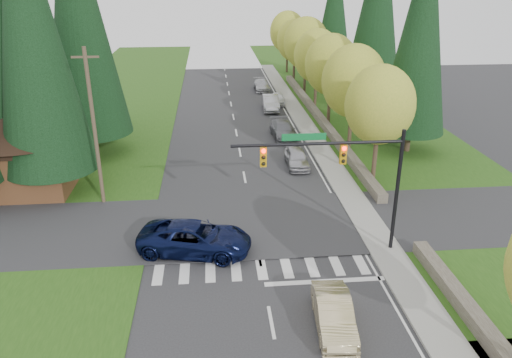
{
  "coord_description": "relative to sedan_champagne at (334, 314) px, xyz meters",
  "views": [
    {
      "loc": [
        -2.26,
        -18.37,
        14.02
      ],
      "look_at": [
        0.2,
        8.4,
        2.8
      ],
      "focal_mm": 35.0,
      "sensor_mm": 36.0,
      "label": 1
    }
  ],
  "objects": [
    {
      "name": "conifer_e_b",
      "position": [
        12.43,
        35.59,
        10.1
      ],
      "size": [
        6.12,
        6.12,
        19.8
      ],
      "color": "#38281C",
      "rests_on": "ground"
    },
    {
      "name": "stone_wall_north",
      "position": [
        6.03,
        31.59,
        -0.35
      ],
      "size": [
        0.7,
        40.0,
        0.7
      ],
      "primitive_type": "cube",
      "color": "#4C4438",
      "rests_on": "ground"
    },
    {
      "name": "decid_tree_6",
      "position": [
        6.63,
        57.59,
        5.17
      ],
      "size": [
        5.2,
        5.2,
        8.86
      ],
      "color": "#38281C",
      "rests_on": "ground"
    },
    {
      "name": "conifer_w_b",
      "position": [
        -18.57,
        19.59,
        9.09
      ],
      "size": [
        5.44,
        5.44,
        17.8
      ],
      "color": "#38281C",
      "rests_on": "ground"
    },
    {
      "name": "conifer_w_c",
      "position": [
        -14.57,
        23.59,
        10.6
      ],
      "size": [
        6.46,
        6.46,
        20.8
      ],
      "color": "#38281C",
      "rests_on": "ground"
    },
    {
      "name": "parked_car_e",
      "position": [
        1.63,
        45.81,
        -0.04
      ],
      "size": [
        1.94,
        4.56,
        1.31
      ],
      "primitive_type": "imported",
      "rotation": [
        0.0,
        0.0,
        0.02
      ],
      "color": "#ADAEB2",
      "rests_on": "ground"
    },
    {
      "name": "decid_tree_5",
      "position": [
        6.53,
        50.59,
        4.83
      ],
      "size": [
        4.8,
        4.8,
        8.3
      ],
      "color": "#38281C",
      "rests_on": "ground"
    },
    {
      "name": "decid_tree_0",
      "position": [
        6.63,
        15.59,
        4.9
      ],
      "size": [
        4.8,
        4.8,
        8.37
      ],
      "color": "#38281C",
      "rests_on": "ground"
    },
    {
      "name": "conifer_w_a",
      "position": [
        -15.57,
        15.59,
        10.1
      ],
      "size": [
        6.12,
        6.12,
        19.8
      ],
      "color": "#38281C",
      "rests_on": "ground"
    },
    {
      "name": "brown_building",
      "position": [
        -17.57,
        16.59,
        2.44
      ],
      "size": [
        8.4,
        8.4,
        5.4
      ],
      "color": "#4C2D19",
      "rests_on": "ground"
    },
    {
      "name": "parked_car_d",
      "position": [
        2.78,
        38.59,
        -0.06
      ],
      "size": [
        1.81,
        3.84,
        1.27
      ],
      "primitive_type": "imported",
      "rotation": [
        0.0,
        0.0,
        -0.09
      ],
      "color": "white",
      "rests_on": "ground"
    },
    {
      "name": "stone_wall_south",
      "position": [
        6.03,
        -1.41,
        -0.35
      ],
      "size": [
        0.7,
        14.0,
        0.7
      ],
      "primitive_type": "cube",
      "color": "#4C4438",
      "rests_on": "ground"
    },
    {
      "name": "traffic_signal",
      "position": [
        1.8,
        6.09,
        4.29
      ],
      "size": [
        8.7,
        0.37,
        6.8
      ],
      "color": "black",
      "rests_on": "ground"
    },
    {
      "name": "decid_tree_2",
      "position": [
        6.53,
        29.59,
        5.23
      ],
      "size": [
        5.0,
        5.0,
        8.82
      ],
      "color": "#38281C",
      "rests_on": "ground"
    },
    {
      "name": "parked_car_b",
      "position": [
        1.63,
        26.24,
        0.02
      ],
      "size": [
        2.25,
        5.03,
        1.43
      ],
      "primitive_type": "imported",
      "rotation": [
        0.0,
        0.0,
        0.05
      ],
      "color": "slate",
      "rests_on": "ground"
    },
    {
      "name": "decid_tree_3",
      "position": [
        6.63,
        36.59,
        4.97
      ],
      "size": [
        5.0,
        5.0,
        8.55
      ],
      "color": "#38281C",
      "rests_on": "ground"
    },
    {
      "name": "grass_east",
      "position": [
        10.43,
        21.59,
        -0.67
      ],
      "size": [
        14.0,
        110.0,
        0.06
      ],
      "primitive_type": "cube",
      "color": "#234C14",
      "rests_on": "ground"
    },
    {
      "name": "conifer_e_c",
      "position": [
        11.43,
        49.59,
        8.59
      ],
      "size": [
        5.1,
        5.1,
        16.8
      ],
      "color": "#38281C",
      "rests_on": "ground"
    },
    {
      "name": "utility_pole",
      "position": [
        -12.07,
        13.59,
        4.44
      ],
      "size": [
        1.6,
        0.24,
        10.0
      ],
      "color": "#473828",
      "rests_on": "ground"
    },
    {
      "name": "conifer_w_e",
      "position": [
        -16.57,
        29.59,
        9.59
      ],
      "size": [
        5.78,
        5.78,
        18.8
      ],
      "color": "#38281C",
      "rests_on": "ground"
    },
    {
      "name": "grass_west",
      "position": [
        -15.57,
        21.59,
        -0.67
      ],
      "size": [
        14.0,
        110.0,
        0.06
      ],
      "primitive_type": "cube",
      "color": "#234C14",
      "rests_on": "ground"
    },
    {
      "name": "decid_tree_1",
      "position": [
        6.73,
        22.59,
        5.1
      ],
      "size": [
        5.2,
        5.2,
        8.8
      ],
      "color": "#38281C",
      "rests_on": "ground"
    },
    {
      "name": "decid_tree_4",
      "position": [
        6.73,
        43.59,
        5.36
      ],
      "size": [
        5.4,
        5.4,
        9.18
      ],
      "color": "#38281C",
      "rests_on": "ground"
    },
    {
      "name": "suv_navy",
      "position": [
        -5.93,
        6.78,
        0.14
      ],
      "size": [
        6.48,
        4.05,
        1.67
      ],
      "primitive_type": "imported",
      "rotation": [
        0.0,
        0.0,
        1.35
      ],
      "color": "#0A1135",
      "rests_on": "ground"
    },
    {
      "name": "conifer_e_a",
      "position": [
        11.43,
        21.59,
        9.09
      ],
      "size": [
        5.44,
        5.44,
        17.8
      ],
      "color": "#38281C",
      "rests_on": "ground"
    },
    {
      "name": "parked_car_a",
      "position": [
        1.63,
        18.93,
        -0.0
      ],
      "size": [
        1.68,
        4.09,
        1.39
      ],
      "primitive_type": "imported",
      "rotation": [
        0.0,
        0.0,
        -0.01
      ],
      "color": "#ACABB0",
      "rests_on": "ground"
    },
    {
      "name": "parked_car_c",
      "position": [
        1.63,
        36.09,
        0.1
      ],
      "size": [
        1.91,
        4.9,
        1.59
      ],
      "primitive_type": "imported",
      "rotation": [
        0.0,
        0.0,
        -0.05
      ],
      "color": "#A4A4A8",
      "rests_on": "ground"
    },
    {
      "name": "sedan_champagne",
      "position": [
        0.0,
        0.0,
        0.0
      ],
      "size": [
        1.8,
        4.33,
        1.39
      ],
      "primitive_type": "imported",
      "rotation": [
        0.0,
        0.0,
        -0.08
      ],
      "color": "beige",
      "rests_on": "ground"
    },
    {
      "name": "sidewalk_east",
      "position": [
        4.33,
        23.59,
        -0.63
      ],
      "size": [
        1.8,
        80.0,
        0.13
      ],
      "primitive_type": "cube",
      "color": "gray",
      "rests_on": "ground"
    },
    {
      "name": "cross_street",
      "position": [
        -2.57,
        9.59,
        -0.7
      ],
      "size": [
        120.0,
        8.0,
        0.1
      ],
      "primitive_type": "cube",
      "color": "#28282B",
      "rests_on": "ground"
    },
    {
      "name": "curb_east",
      "position": [
        3.48,
        23.59,
        -0.63
      ],
      "size": [
        0.2,
        80.0,
        0.13
      ],
      "primitive_type": "cube",
      "color": "gray",
      "rests_on": "ground"
    },
    {
      "name": "ground",
      "position": [
        -2.57,
        1.59,
        -0.7
      ],
      "size": [
        120.0,
        120.0,
        0.0
      ],
      "primitive_type": "plane",
      "color": "#28282B",
      "rests_on": "ground"
    }
  ]
}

